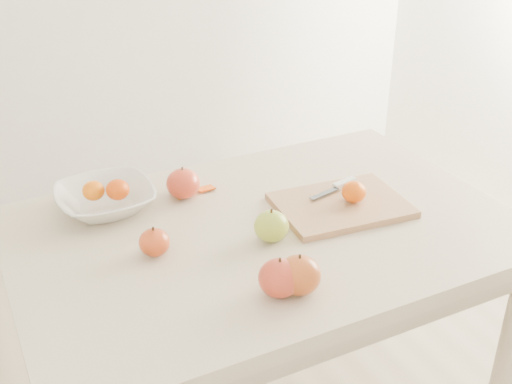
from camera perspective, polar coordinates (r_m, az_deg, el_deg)
name	(u,v)px	position (r m, az deg, el deg)	size (l,w,h in m)	color
table	(265,260)	(1.61, 0.80, -6.05)	(1.20, 0.80, 0.75)	beige
cutting_board	(341,205)	(1.65, 7.54, -1.18)	(0.32, 0.24, 0.02)	tan
board_tangerine	(354,192)	(1.64, 8.69, 0.01)	(0.06, 0.06, 0.05)	orange
fruit_bowl	(105,199)	(1.66, -13.23, -0.64)	(0.24, 0.24, 0.06)	silver
bowl_tangerine_near	(93,191)	(1.65, -14.25, 0.13)	(0.06, 0.06, 0.05)	#D36307
bowl_tangerine_far	(118,190)	(1.64, -12.20, 0.22)	(0.06, 0.06, 0.05)	#D94407
orange_peel_a	(183,193)	(1.72, -6.49, -0.09)	(0.06, 0.04, 0.00)	orange
orange_peel_b	(206,189)	(1.73, -4.48, 0.24)	(0.04, 0.04, 0.00)	#E85710
paring_knife	(341,185)	(1.71, 7.58, 0.65)	(0.17, 0.06, 0.01)	white
apple_green	(271,226)	(1.49, 1.37, -3.06)	(0.08, 0.08, 0.07)	olive
apple_red_c	(299,275)	(1.32, 3.85, -7.36)	(0.09, 0.09, 0.08)	maroon
apple_red_b	(154,242)	(1.46, -9.02, -4.44)	(0.07, 0.07, 0.06)	maroon
apple_red_a	(183,184)	(1.68, -6.49, 0.74)	(0.09, 0.09, 0.08)	#A41A18
apple_red_e	(280,278)	(1.31, 2.11, -7.64)	(0.09, 0.09, 0.08)	maroon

